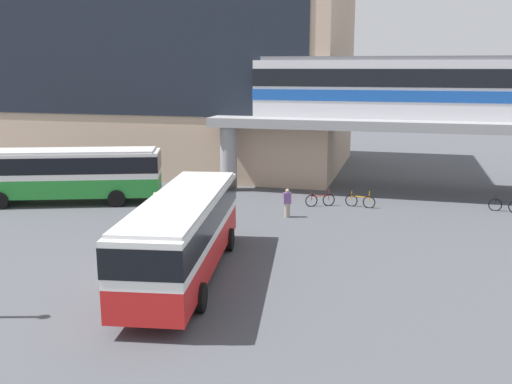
# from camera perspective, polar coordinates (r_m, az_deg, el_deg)

# --- Properties ---
(ground_plane) EXTENTS (120.00, 120.00, 0.00)m
(ground_plane) POSITION_cam_1_polar(r_m,az_deg,el_deg) (32.82, -2.53, -1.83)
(ground_plane) COLOR #47494F
(station_building) EXTENTS (26.33, 16.01, 17.33)m
(station_building) POSITION_cam_1_polar(r_m,az_deg,el_deg) (48.55, -7.38, 12.98)
(station_building) COLOR tan
(station_building) RESTS_ON ground_plane
(elevated_platform) EXTENTS (31.46, 6.11, 4.80)m
(elevated_platform) POSITION_cam_1_polar(r_m,az_deg,el_deg) (38.32, 19.66, 5.80)
(elevated_platform) COLOR gray
(elevated_platform) RESTS_ON ground_plane
(train) EXTENTS (23.82, 2.96, 3.84)m
(train) POSITION_cam_1_polar(r_m,az_deg,el_deg) (38.06, 18.09, 9.85)
(train) COLOR silver
(train) RESTS_ON elevated_platform
(bus_main) EXTENTS (4.20, 11.30, 3.22)m
(bus_main) POSITION_cam_1_polar(r_m,az_deg,el_deg) (22.15, -7.18, -3.55)
(bus_main) COLOR red
(bus_main) RESTS_ON ground_plane
(bus_secondary) EXTENTS (11.26, 6.06, 3.22)m
(bus_secondary) POSITION_cam_1_polar(r_m,az_deg,el_deg) (35.98, -18.30, 2.05)
(bus_secondary) COLOR #268C33
(bus_secondary) RESTS_ON ground_plane
(bicycle_red) EXTENTS (1.65, 0.81, 1.04)m
(bicycle_red) POSITION_cam_1_polar(r_m,az_deg,el_deg) (33.93, 6.36, -0.80)
(bicycle_red) COLOR black
(bicycle_red) RESTS_ON ground_plane
(bicycle_orange) EXTENTS (1.77, 0.40, 1.04)m
(bicycle_orange) POSITION_cam_1_polar(r_m,az_deg,el_deg) (34.01, 10.27, -0.89)
(bicycle_orange) COLOR black
(bicycle_orange) RESTS_ON ground_plane
(bicycle_black) EXTENTS (1.75, 0.48, 1.04)m
(bicycle_black) POSITION_cam_1_polar(r_m,az_deg,el_deg) (35.29, 23.43, -1.24)
(bicycle_black) COLOR black
(bicycle_black) RESTS_ON ground_plane
(pedestrian_by_bike_rack) EXTENTS (0.47, 0.47, 1.60)m
(pedestrian_by_bike_rack) POSITION_cam_1_polar(r_m,az_deg,el_deg) (30.65, -9.90, -1.58)
(pedestrian_by_bike_rack) COLOR maroon
(pedestrian_by_bike_rack) RESTS_ON ground_plane
(pedestrian_walking_across) EXTENTS (0.46, 0.38, 1.57)m
(pedestrian_walking_across) POSITION_cam_1_polar(r_m,az_deg,el_deg) (31.21, 3.11, -1.19)
(pedestrian_walking_across) COLOR gray
(pedestrian_walking_across) RESTS_ON ground_plane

